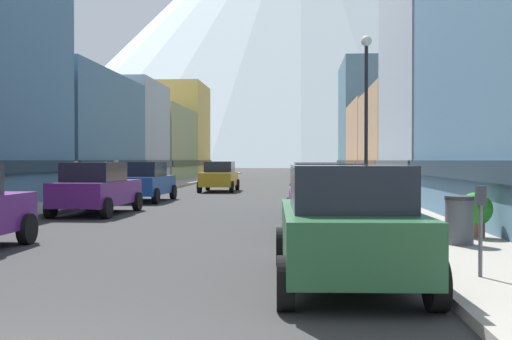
# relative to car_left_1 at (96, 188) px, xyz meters

# --- Properties ---
(sidewalk_left) EXTENTS (2.50, 100.00, 0.15)m
(sidewalk_left) POSITION_rel_car_left_1_xyz_m (-2.45, 18.62, -0.82)
(sidewalk_left) COLOR gray
(sidewalk_left) RESTS_ON ground
(sidewalk_right) EXTENTS (2.50, 100.00, 0.15)m
(sidewalk_right) POSITION_rel_car_left_1_xyz_m (10.05, 18.62, -0.82)
(sidewalk_right) COLOR gray
(sidewalk_right) RESTS_ON ground
(storefront_left_2) EXTENTS (8.29, 13.38, 6.98)m
(storefront_left_2) POSITION_rel_car_left_1_xyz_m (-7.69, 15.35, 2.46)
(storefront_left_2) COLOR slate
(storefront_left_2) RESTS_ON ground
(storefront_left_3) EXTENTS (9.20, 8.52, 7.80)m
(storefront_left_3) POSITION_rel_car_left_1_xyz_m (-8.15, 26.31, 2.86)
(storefront_left_3) COLOR #99A5B2
(storefront_left_3) RESTS_ON ground
(storefront_left_4) EXTENTS (9.65, 13.78, 6.84)m
(storefront_left_4) POSITION_rel_car_left_1_xyz_m (-8.37, 38.06, 2.39)
(storefront_left_4) COLOR #8C9966
(storefront_left_4) RESTS_ON ground
(storefront_left_5) EXTENTS (7.26, 9.43, 10.42)m
(storefront_left_5) POSITION_rel_car_left_1_xyz_m (-7.18, 49.80, 4.14)
(storefront_left_5) COLOR #D8B259
(storefront_left_5) RESTS_ON ground
(storefront_right_2) EXTENTS (8.16, 10.44, 11.86)m
(storefront_right_2) POSITION_rel_car_left_1_xyz_m (15.23, 9.09, 4.85)
(storefront_right_2) COLOR #99A5B2
(storefront_right_2) RESTS_ON ground
(storefront_right_3) EXTENTS (7.70, 12.10, 6.44)m
(storefront_right_3) POSITION_rel_car_left_1_xyz_m (15.00, 20.58, 2.20)
(storefront_right_3) COLOR tan
(storefront_right_3) RESTS_ON ground
(storefront_right_4) EXTENTS (8.94, 11.91, 6.72)m
(storefront_right_4) POSITION_rel_car_left_1_xyz_m (15.62, 32.89, 2.34)
(storefront_right_4) COLOR tan
(storefront_right_4) RESTS_ON ground
(storefront_right_5) EXTENTS (8.70, 11.37, 11.89)m
(storefront_right_5) POSITION_rel_car_left_1_xyz_m (15.50, 44.68, 4.86)
(storefront_right_5) COLOR slate
(storefront_right_5) RESTS_ON ground
(car_left_1) EXTENTS (2.22, 4.47, 1.78)m
(car_left_1) POSITION_rel_car_left_1_xyz_m (0.00, 0.00, 0.00)
(car_left_1) COLOR #591E72
(car_left_1) RESTS_ON ground
(car_left_2) EXTENTS (2.16, 4.45, 1.78)m
(car_left_2) POSITION_rel_car_left_1_xyz_m (0.00, 6.79, 0.00)
(car_left_2) COLOR #19478C
(car_left_2) RESTS_ON ground
(car_right_0) EXTENTS (2.21, 4.47, 1.78)m
(car_right_0) POSITION_rel_car_left_1_xyz_m (7.60, -11.85, 0.00)
(car_right_0) COLOR #265933
(car_right_0) RESTS_ON ground
(car_right_1) EXTENTS (2.15, 4.44, 1.78)m
(car_right_1) POSITION_rel_car_left_1_xyz_m (7.60, -5.78, 0.00)
(car_right_1) COLOR #591E72
(car_right_1) RESTS_ON ground
(car_right_2) EXTENTS (2.17, 4.45, 1.78)m
(car_right_2) POSITION_rel_car_left_1_xyz_m (7.60, 0.35, 0.00)
(car_right_2) COLOR #19478C
(car_right_2) RESTS_ON ground
(car_driving_0) EXTENTS (2.06, 4.40, 1.78)m
(car_driving_0) POSITION_rel_car_left_1_xyz_m (2.20, 16.13, 0.00)
(car_driving_0) COLOR #B28419
(car_driving_0) RESTS_ON ground
(parking_meter_near) EXTENTS (0.14, 0.10, 1.33)m
(parking_meter_near) POSITION_rel_car_left_1_xyz_m (9.55, -11.83, 0.11)
(parking_meter_near) COLOR #595960
(parking_meter_near) RESTS_ON sidewalk_right
(trash_bin_right) EXTENTS (0.59, 0.59, 0.98)m
(trash_bin_right) POSITION_rel_car_left_1_xyz_m (10.15, -8.18, -0.26)
(trash_bin_right) COLOR #4C5156
(trash_bin_right) RESTS_ON sidewalk_right
(potted_plant_0) EXTENTS (0.74, 0.74, 1.00)m
(potted_plant_0) POSITION_rel_car_left_1_xyz_m (10.80, -6.98, -0.18)
(potted_plant_0) COLOR brown
(potted_plant_0) RESTS_ON sidewalk_right
(pedestrian_0) EXTENTS (0.36, 0.36, 1.67)m
(pedestrian_0) POSITION_rel_car_left_1_xyz_m (-2.45, 4.87, 0.02)
(pedestrian_0) COLOR navy
(pedestrian_0) RESTS_ON sidewalk_left
(pedestrian_1) EXTENTS (0.36, 0.36, 1.63)m
(pedestrian_1) POSITION_rel_car_left_1_xyz_m (-2.45, 8.97, 0.00)
(pedestrian_1) COLOR maroon
(pedestrian_1) RESTS_ON sidewalk_left
(pedestrian_2) EXTENTS (0.36, 0.36, 1.73)m
(pedestrian_2) POSITION_rel_car_left_1_xyz_m (-2.45, 10.72, 0.05)
(pedestrian_2) COLOR brown
(pedestrian_2) RESTS_ON sidewalk_left
(streetlamp_right) EXTENTS (0.36, 0.36, 5.86)m
(streetlamp_right) POSITION_rel_car_left_1_xyz_m (9.15, 0.17, 3.09)
(streetlamp_right) COLOR black
(streetlamp_right) RESTS_ON sidewalk_right
(mountain_backdrop) EXTENTS (230.86, 230.86, 118.97)m
(mountain_backdrop) POSITION_rel_car_left_1_xyz_m (7.51, 243.62, 58.59)
(mountain_backdrop) COLOR silver
(mountain_backdrop) RESTS_ON ground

